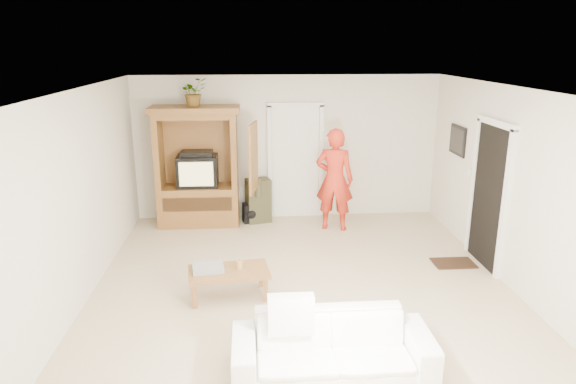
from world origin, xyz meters
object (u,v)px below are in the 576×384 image
sofa (332,346)px  coffee_table (229,273)px  armoire (199,174)px  man (334,180)px

sofa → coffee_table: 1.96m
armoire → man: size_ratio=1.18×
armoire → sofa: 4.85m
armoire → sofa: size_ratio=1.08×
man → coffee_table: size_ratio=1.66×
coffee_table → sofa: bearing=-64.0°
man → sofa: (-0.64, -4.06, -0.60)m
sofa → coffee_table: size_ratio=1.83×
man → sofa: 4.16m
sofa → coffee_table: bearing=122.8°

